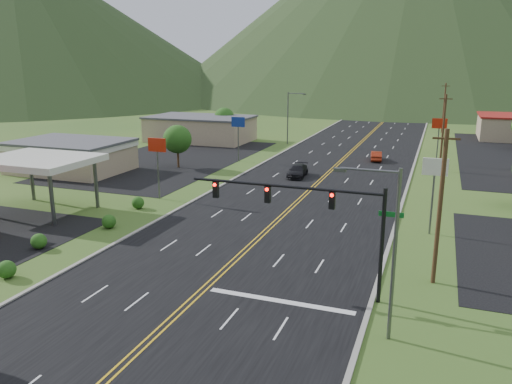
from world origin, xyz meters
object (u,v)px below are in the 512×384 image
(car_red_far, at_px, (376,156))
(streetlight_west, at_px, (290,114))
(traffic_signal, at_px, (315,210))
(car_dark_mid, at_px, (298,171))
(streetlight_east, at_px, (388,243))
(gas_canopy, at_px, (38,162))

(car_red_far, bearing_deg, streetlight_west, -41.42)
(traffic_signal, xyz_separation_m, car_red_far, (-1.75, 45.24, -4.63))
(streetlight_west, relative_size, car_dark_mid, 1.80)
(streetlight_east, bearing_deg, traffic_signal, 139.61)
(traffic_signal, distance_m, streetlight_east, 6.17)
(traffic_signal, bearing_deg, streetlight_east, -40.39)
(streetlight_west, bearing_deg, gas_canopy, -102.13)
(gas_canopy, xyz_separation_m, car_dark_mid, (18.86, 23.00, -4.15))
(car_red_far, bearing_deg, car_dark_mid, 52.88)
(car_dark_mid, bearing_deg, gas_canopy, -133.52)
(streetlight_east, distance_m, streetlight_west, 64.21)
(streetlight_west, height_order, gas_canopy, streetlight_west)
(streetlight_east, xyz_separation_m, gas_canopy, (-33.18, 12.00, -0.31))
(traffic_signal, height_order, gas_canopy, traffic_signal)
(car_dark_mid, xyz_separation_m, car_red_far, (7.87, 14.23, -0.02))
(streetlight_west, distance_m, gas_canopy, 49.10)
(streetlight_west, relative_size, gas_canopy, 0.90)
(traffic_signal, height_order, car_red_far, traffic_signal)
(traffic_signal, relative_size, car_red_far, 3.07)
(traffic_signal, distance_m, car_dark_mid, 32.79)
(streetlight_east, distance_m, car_dark_mid, 38.08)
(streetlight_east, xyz_separation_m, car_dark_mid, (-14.32, 35.00, -4.46))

